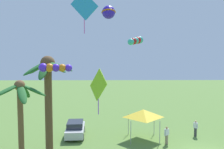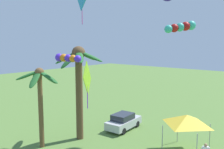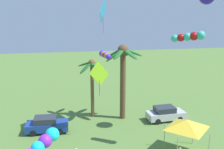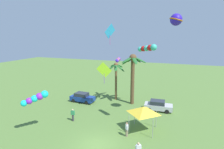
# 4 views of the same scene
# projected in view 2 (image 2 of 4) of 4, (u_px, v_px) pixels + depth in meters

# --- Properties ---
(palm_tree_0) EXTENTS (3.06, 3.41, 6.28)m
(palm_tree_0) POSITION_uv_depth(u_px,v_px,m) (40.00, 88.00, 18.83)
(palm_tree_0) COLOR brown
(palm_tree_0) RESTS_ON ground
(palm_tree_1) EXTENTS (3.91, 3.88, 7.88)m
(palm_tree_1) POSITION_uv_depth(u_px,v_px,m) (79.00, 73.00, 20.37)
(palm_tree_1) COLOR brown
(palm_tree_1) RESTS_ON ground
(parked_car_0) EXTENTS (4.00, 1.94, 1.51)m
(parked_car_0) POSITION_uv_depth(u_px,v_px,m) (123.00, 121.00, 23.32)
(parked_car_0) COLOR #BCBCC1
(parked_car_0) RESTS_ON ground
(festival_tent) EXTENTS (2.86, 2.86, 2.85)m
(festival_tent) POSITION_uv_depth(u_px,v_px,m) (187.00, 120.00, 18.28)
(festival_tent) COLOR #9E9EA3
(festival_tent) RESTS_ON ground
(kite_tube_0) EXTENTS (2.26, 1.63, 0.93)m
(kite_tube_0) POSITION_uv_depth(u_px,v_px,m) (181.00, 27.00, 17.92)
(kite_tube_0) COLOR #36B6A2
(kite_diamond_1) EXTENTS (1.86, 1.22, 3.06)m
(kite_diamond_1) POSITION_uv_depth(u_px,v_px,m) (87.00, 79.00, 15.46)
(kite_diamond_1) COLOR #8DCE20
(kite_tube_2) EXTENTS (0.88, 2.25, 0.61)m
(kite_tube_2) POSITION_uv_depth(u_px,v_px,m) (67.00, 58.00, 18.03)
(kite_tube_2) COLOR #4E26E0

